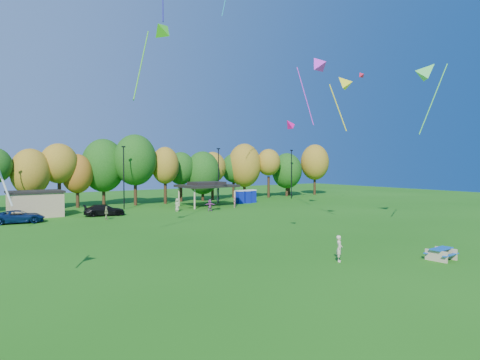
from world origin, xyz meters
TOP-DOWN VIEW (x-y plane):
  - ground at (0.00, 0.00)m, footprint 160.00×160.00m
  - tree_line at (-1.03, 45.51)m, footprint 93.57×10.55m
  - lamp_posts at (2.00, 40.00)m, footprint 64.50×0.25m
  - utility_building at (-10.00, 38.00)m, footprint 6.30×4.30m
  - pavilion at (14.00, 37.00)m, footprint 8.20×6.20m
  - porta_potties at (22.03, 37.77)m, footprint 3.75×1.50m
  - picnic_table at (8.91, -3.66)m, footprint 2.01×1.70m
  - kite_flyer at (2.73, 0.03)m, footprint 0.77×0.76m
  - car_c at (-12.45, 33.08)m, footprint 5.52×3.15m
  - car_d at (-2.64, 34.18)m, footprint 5.30×3.02m
  - far_person_0 at (7.15, 33.39)m, footprint 0.57×0.88m
  - far_person_1 at (11.03, 31.07)m, footprint 1.39×1.40m
  - far_person_2 at (16.50, 33.09)m, footprint 0.62×0.70m
  - far_person_3 at (-3.60, 30.31)m, footprint 0.45×0.96m
  - kite_2 at (17.95, 17.45)m, footprint 2.26×5.22m
  - kite_4 at (20.41, 4.59)m, footprint 3.99×3.93m
  - kite_7 at (12.24, 8.36)m, footprint 2.36×3.24m
  - kite_8 at (-2.88, 15.61)m, footprint 4.15×3.21m
  - kite_11 at (30.88, 21.56)m, footprint 1.04×1.31m
  - kite_14 at (3.84, 6.46)m, footprint 1.17×0.90m

SIDE VIEW (x-z plane):
  - ground at x=0.00m, z-range 0.00..0.00m
  - picnic_table at x=8.91m, z-range 0.07..0.90m
  - car_d at x=-2.64m, z-range 0.00..1.45m
  - car_c at x=-12.45m, z-range 0.00..1.45m
  - far_person_3 at x=-3.60m, z-range 0.00..1.60m
  - far_person_1 at x=11.03m, z-range 0.00..1.61m
  - far_person_2 at x=16.50m, z-range 0.00..1.62m
  - kite_flyer at x=2.73m, z-range 0.00..1.80m
  - far_person_0 at x=7.15m, z-range 0.00..1.80m
  - porta_potties at x=22.03m, z-range 0.01..2.19m
  - utility_building at x=-10.00m, z-range 0.01..3.26m
  - pavilion at x=14.00m, z-range 1.34..5.11m
  - lamp_posts at x=2.00m, z-range 0.36..9.45m
  - tree_line at x=-1.03m, z-range 0.34..11.49m
  - kite_14 at x=3.84m, z-range 9.33..10.43m
  - kite_7 at x=12.24m, z-range 11.62..17.16m
  - kite_4 at x=20.41m, z-range 11.97..19.69m
  - kite_8 at x=-2.88m, z-range 14.73..22.29m
  - kite_2 at x=17.95m, z-range 14.33..23.01m
  - kite_11 at x=30.88m, z-range 18.93..20.13m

